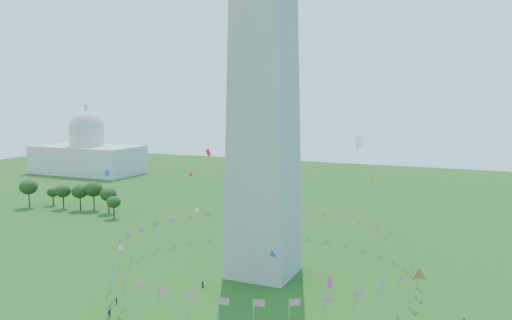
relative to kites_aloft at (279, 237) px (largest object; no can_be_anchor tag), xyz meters
The scene contains 4 objects.
flag_ring 34.13m from the kites_aloft, 118.72° to the left, with size 80.24×80.24×9.00m.
capitol_building 250.40m from the kites_aloft, 141.11° to the left, with size 70.00×35.00×46.00m, color beige, non-canonical shape.
kites_aloft is the anchor object (origin of this frame).
tree_line_west 139.98m from the kites_aloft, 150.73° to the left, with size 55.16×15.55×12.31m.
Camera 1 is at (51.46, -72.29, 47.30)m, focal length 35.00 mm.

